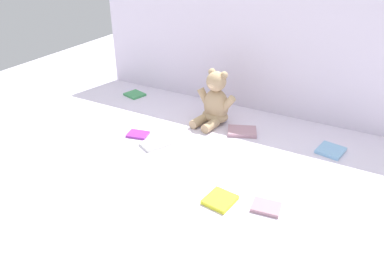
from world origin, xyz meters
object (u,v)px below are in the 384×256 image
book_case_0 (242,131)px  book_case_1 (331,150)px  book_case_2 (138,134)px  book_case_3 (135,94)px  book_case_4 (155,144)px  book_case_5 (266,207)px  teddy_bear (215,103)px  book_case_6 (220,200)px

book_case_0 → book_case_1: bearing=71.3°
book_case_2 → book_case_3: (-0.29, 0.37, 0.00)m
book_case_4 → book_case_5: same height
book_case_1 → book_case_5: 0.49m
teddy_bear → book_case_0: bearing=-5.5°
teddy_bear → book_case_1: (0.55, -0.02, -0.09)m
teddy_bear → book_case_1: bearing=7.9°
book_case_0 → book_case_6: (0.12, -0.49, -0.00)m
book_case_0 → book_case_3: 0.71m
book_case_4 → book_case_6: (0.41, -0.21, 0.00)m
book_case_1 → book_case_4: size_ratio=0.91×
book_case_3 → book_case_2: bearing=-125.6°
teddy_bear → book_case_6: (0.28, -0.54, -0.09)m
book_case_4 → book_case_6: size_ratio=1.16×
book_case_6 → book_case_0: bearing=-69.1°
teddy_bear → book_case_4: (-0.13, -0.33, -0.09)m
book_case_0 → book_case_1: 0.39m
book_case_1 → book_case_3: 1.09m
book_case_3 → book_case_4: size_ratio=0.84×
teddy_bear → book_case_2: teddy_bear is taller
book_case_3 → book_case_4: (0.41, -0.40, 0.00)m
book_case_1 → book_case_2: book_case_1 is taller
book_case_2 → book_case_5: (0.67, -0.20, 0.00)m
book_case_4 → book_case_5: (0.56, -0.17, -0.00)m
book_case_0 → book_case_5: bearing=8.2°
book_case_3 → book_case_1: bearing=-78.8°
book_case_1 → book_case_5: same height
book_case_5 → book_case_4: bearing=-114.3°
book_case_3 → book_case_4: bearing=-118.5°
book_case_1 → book_case_6: book_case_6 is taller
book_case_0 → book_case_4: (-0.29, -0.28, -0.00)m
book_case_1 → book_case_0: bearing=14.0°
book_case_2 → book_case_3: 0.47m
book_case_2 → book_case_5: size_ratio=0.97×
book_case_2 → book_case_4: 0.12m
book_case_4 → book_case_5: size_ratio=1.25×
book_case_4 → book_case_1: bearing=51.2°
book_case_5 → book_case_1: bearing=158.5°
book_case_1 → book_case_4: bearing=34.7°
book_case_1 → book_case_6: size_ratio=1.06×
book_case_3 → book_case_5: bearing=-104.5°
book_case_1 → book_case_5: size_ratio=1.14×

